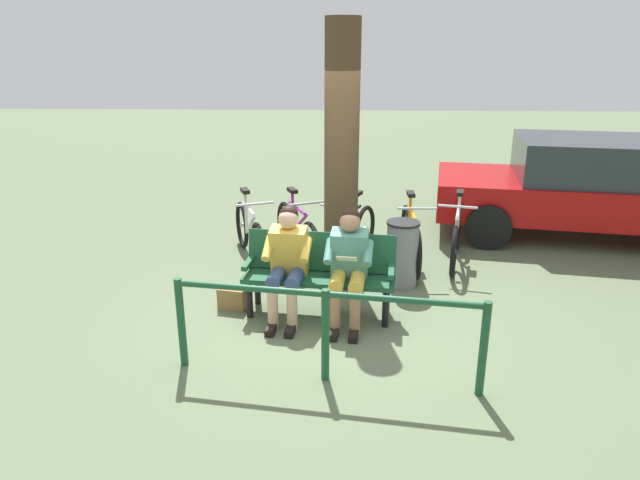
# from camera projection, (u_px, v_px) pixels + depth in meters

# --- Properties ---
(ground_plane) EXTENTS (40.00, 40.00, 0.00)m
(ground_plane) POSITION_uv_depth(u_px,v_px,m) (326.00, 319.00, 6.09)
(ground_plane) COLOR #566647
(bench) EXTENTS (1.64, 0.65, 0.87)m
(bench) POSITION_uv_depth(u_px,v_px,m) (320.00, 268.00, 6.11)
(bench) COLOR #194C2D
(bench) RESTS_ON ground
(person_reading) EXTENTS (0.52, 0.79, 1.20)m
(person_reading) POSITION_uv_depth(u_px,v_px,m) (349.00, 262.00, 5.86)
(person_reading) COLOR #4C8C7A
(person_reading) RESTS_ON ground
(person_companion) EXTENTS (0.52, 0.79, 1.20)m
(person_companion) POSITION_uv_depth(u_px,v_px,m) (287.00, 258.00, 5.95)
(person_companion) COLOR gold
(person_companion) RESTS_ON ground
(handbag) EXTENTS (0.32, 0.20, 0.24)m
(handbag) POSITION_uv_depth(u_px,v_px,m) (232.00, 299.00, 6.29)
(handbag) COLOR olive
(handbag) RESTS_ON ground
(tree_trunk) EXTENTS (0.40, 0.40, 3.06)m
(tree_trunk) POSITION_uv_depth(u_px,v_px,m) (342.00, 157.00, 6.64)
(tree_trunk) COLOR #4C3823
(tree_trunk) RESTS_ON ground
(litter_bin) EXTENTS (0.39, 0.39, 0.81)m
(litter_bin) POSITION_uv_depth(u_px,v_px,m) (402.00, 254.00, 6.81)
(litter_bin) COLOR slate
(litter_bin) RESTS_ON ground
(bicycle_blue) EXTENTS (0.55, 1.65, 0.94)m
(bicycle_blue) POSITION_uv_depth(u_px,v_px,m) (456.00, 236.00, 7.57)
(bicycle_blue) COLOR black
(bicycle_blue) RESTS_ON ground
(bicycle_silver) EXTENTS (0.48, 1.68, 0.94)m
(bicycle_silver) POSITION_uv_depth(u_px,v_px,m) (411.00, 238.00, 7.50)
(bicycle_silver) COLOR black
(bicycle_silver) RESTS_ON ground
(bicycle_black) EXTENTS (0.76, 1.56, 0.94)m
(bicycle_black) POSITION_uv_depth(u_px,v_px,m) (350.00, 237.00, 7.53)
(bicycle_black) COLOR black
(bicycle_black) RESTS_ON ground
(bicycle_green) EXTENTS (0.76, 1.56, 0.94)m
(bicycle_green) POSITION_uv_depth(u_px,v_px,m) (297.00, 233.00, 7.70)
(bicycle_green) COLOR black
(bicycle_green) RESTS_ON ground
(bicycle_orange) EXTENTS (0.71, 1.59, 0.94)m
(bicycle_orange) POSITION_uv_depth(u_px,v_px,m) (250.00, 234.00, 7.68)
(bicycle_orange) COLOR black
(bicycle_orange) RESTS_ON ground
(railing_fence) EXTENTS (2.66, 0.43, 0.85)m
(railing_fence) POSITION_uv_depth(u_px,v_px,m) (325.00, 319.00, 4.82)
(railing_fence) COLOR #194C2D
(railing_fence) RESTS_ON ground
(parked_car) EXTENTS (4.44, 2.54, 1.47)m
(parked_car) POSITION_uv_depth(u_px,v_px,m) (586.00, 185.00, 8.52)
(parked_car) COLOR #A50C0C
(parked_car) RESTS_ON ground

